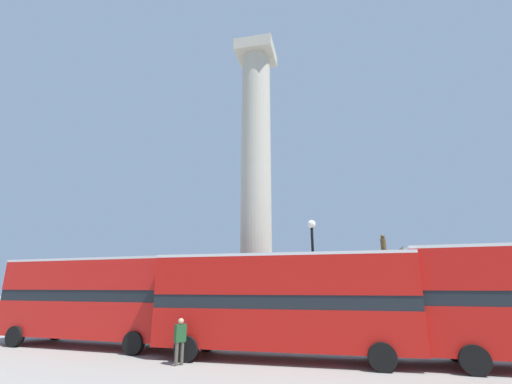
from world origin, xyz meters
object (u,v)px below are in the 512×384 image
object	(u,v)px
bus_a	(95,297)
bus_c	(282,300)
street_lamp	(314,274)
monument_column	(256,218)
pedestrian_near_lamp	(180,338)
equestrian_statue	(389,303)

from	to	relation	value
bus_a	bus_c	size ratio (longest dim) A/B	0.95
street_lamp	monument_column	bearing A→B (deg)	136.06
monument_column	bus_c	size ratio (longest dim) A/B	1.99
street_lamp	pedestrian_near_lamp	bearing A→B (deg)	-137.95
bus_c	bus_a	bearing A→B (deg)	173.30
equestrian_statue	street_lamp	size ratio (longest dim) A/B	1.01
monument_column	pedestrian_near_lamp	xyz separation A→B (m)	(-1.18, -8.23, -6.34)
bus_c	pedestrian_near_lamp	distance (m)	4.43
bus_c	street_lamp	size ratio (longest dim) A/B	1.71
monument_column	equestrian_statue	distance (m)	10.25
bus_c	monument_column	bearing A→B (deg)	112.01
bus_c	equestrian_statue	distance (m)	10.92
pedestrian_near_lamp	equestrian_statue	bearing A→B (deg)	-5.27
bus_c	street_lamp	bearing A→B (deg)	65.43
street_lamp	pedestrian_near_lamp	distance (m)	7.24
equestrian_statue	pedestrian_near_lamp	distance (m)	14.62
bus_a	monument_column	bearing A→B (deg)	39.52
street_lamp	pedestrian_near_lamp	size ratio (longest dim) A/B	3.67
equestrian_statue	street_lamp	world-z (taller)	equestrian_statue
pedestrian_near_lamp	street_lamp	bearing A→B (deg)	-13.23
monument_column	street_lamp	size ratio (longest dim) A/B	3.39
street_lamp	equestrian_statue	bearing A→B (deg)	56.76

